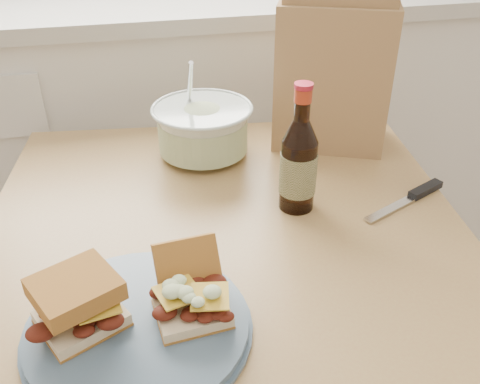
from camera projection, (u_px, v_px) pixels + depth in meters
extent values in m
cube|color=white|center=(140.00, 147.00, 1.78)|extent=(2.40, 0.60, 0.90)
cube|color=beige|center=(123.00, 1.00, 1.53)|extent=(2.50, 0.64, 0.04)
cube|color=#AA8B50|center=(226.00, 236.00, 0.96)|extent=(0.96, 0.96, 0.04)
cube|color=#AA8B50|center=(75.00, 266.00, 1.44)|extent=(0.06, 0.06, 0.68)
cube|color=#AA8B50|center=(352.00, 248.00, 1.50)|extent=(0.06, 0.06, 0.68)
cylinder|color=#496076|center=(138.00, 327.00, 0.73)|extent=(0.30, 0.30, 0.02)
cube|color=beige|center=(81.00, 318.00, 0.72)|extent=(0.14, 0.13, 0.02)
cube|color=gold|center=(78.00, 301.00, 0.70)|extent=(0.08, 0.08, 0.00)
cube|color=#9E5B2A|center=(75.00, 289.00, 0.69)|extent=(0.14, 0.13, 0.03)
cube|color=beige|center=(192.00, 310.00, 0.74)|extent=(0.11, 0.10, 0.02)
cube|color=gold|center=(191.00, 294.00, 0.72)|extent=(0.06, 0.06, 0.00)
cube|color=#9E5B2A|center=(188.00, 267.00, 0.77)|extent=(0.10, 0.07, 0.08)
cone|color=silver|center=(203.00, 132.00, 1.15)|extent=(0.21, 0.21, 0.11)
cylinder|color=beige|center=(203.00, 134.00, 1.15)|extent=(0.19, 0.19, 0.07)
torus|color=silver|center=(202.00, 108.00, 1.12)|extent=(0.22, 0.22, 0.01)
cylinder|color=silver|center=(190.00, 88.00, 1.12)|extent=(0.01, 0.09, 0.14)
cylinder|color=black|center=(298.00, 175.00, 0.97)|extent=(0.06, 0.06, 0.14)
cone|color=black|center=(301.00, 131.00, 0.92)|extent=(0.06, 0.06, 0.04)
cylinder|color=black|center=(303.00, 104.00, 0.89)|extent=(0.03, 0.03, 0.06)
cylinder|color=#A82E16|center=(303.00, 95.00, 0.89)|extent=(0.03, 0.03, 0.02)
cylinder|color=#AC1F34|center=(304.00, 86.00, 0.88)|extent=(0.03, 0.03, 0.01)
cylinder|color=#313B1D|center=(298.00, 173.00, 0.96)|extent=(0.07, 0.07, 0.08)
cube|color=silver|center=(393.00, 207.00, 0.99)|extent=(0.14, 0.08, 0.00)
cube|color=black|center=(425.00, 189.00, 1.04)|extent=(0.08, 0.05, 0.01)
cube|color=tan|center=(333.00, 75.00, 1.15)|extent=(0.28, 0.24, 0.31)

